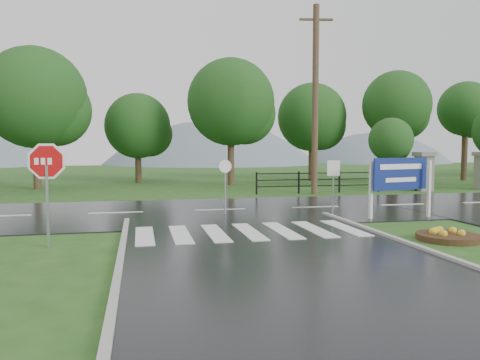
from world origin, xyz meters
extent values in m
plane|color=#25501A|center=(0.00, 0.00, 0.00)|extent=(120.00, 120.00, 0.00)
cube|color=black|center=(0.00, 10.00, 0.00)|extent=(90.00, 8.00, 0.04)
cube|color=silver|center=(-3.00, 5.00, 0.06)|extent=(0.50, 2.80, 0.02)
cube|color=silver|center=(-2.00, 5.00, 0.06)|extent=(0.50, 2.80, 0.02)
cube|color=silver|center=(-1.00, 5.00, 0.06)|extent=(0.50, 2.80, 0.02)
cube|color=silver|center=(0.00, 5.00, 0.06)|extent=(0.50, 2.80, 0.02)
cube|color=silver|center=(1.00, 5.00, 0.06)|extent=(0.50, 2.80, 0.02)
cube|color=silver|center=(2.00, 5.00, 0.06)|extent=(0.50, 2.80, 0.02)
cube|color=silver|center=(3.00, 5.00, 0.06)|extent=(0.50, 2.80, 0.02)
cube|color=gray|center=(13.00, 16.00, 1.00)|extent=(0.80, 0.80, 2.00)
cube|color=#6B6659|center=(13.00, 16.00, 2.12)|extent=(1.00, 1.00, 0.24)
cube|color=black|center=(7.75, 16.00, 0.40)|extent=(9.50, 0.05, 0.05)
cube|color=black|center=(7.75, 16.00, 0.75)|extent=(9.50, 0.05, 0.05)
cube|color=black|center=(7.75, 16.00, 1.10)|extent=(9.50, 0.05, 0.05)
cube|color=black|center=(3.00, 16.00, 0.60)|extent=(0.08, 0.08, 1.20)
cube|color=black|center=(12.50, 16.00, 0.60)|extent=(0.08, 0.08, 1.20)
sphere|color=slate|center=(8.00, 65.00, -17.28)|extent=(48.00, 48.00, 48.00)
sphere|color=slate|center=(36.00, 65.00, -12.96)|extent=(36.00, 36.00, 36.00)
cube|color=#939399|center=(-5.37, 4.21, 1.03)|extent=(0.06, 0.06, 2.06)
cylinder|color=white|center=(-5.37, 4.22, 2.17)|extent=(1.24, 0.06, 1.24)
cylinder|color=#B60C0F|center=(-5.37, 4.21, 2.17)|extent=(1.08, 0.07, 1.08)
cube|color=silver|center=(4.71, 6.63, 1.02)|extent=(0.12, 0.12, 2.05)
cube|color=silver|center=(6.96, 6.63, 1.02)|extent=(0.12, 0.12, 2.05)
cube|color=navy|center=(5.83, 6.63, 1.59)|extent=(2.39, 0.67, 1.13)
cube|color=white|center=(5.83, 6.60, 1.84)|extent=(1.89, 0.50, 0.18)
cube|color=white|center=(5.83, 6.60, 1.38)|extent=(1.39, 0.37, 0.15)
cylinder|color=#332111|center=(5.04, 2.91, 0.08)|extent=(1.67, 1.67, 0.17)
cube|color=#939399|center=(3.70, 7.53, 0.96)|extent=(0.04, 0.04, 1.92)
cube|color=white|center=(3.70, 7.51, 1.77)|extent=(0.45, 0.10, 0.55)
cylinder|color=#939399|center=(-0.02, 8.81, 0.95)|extent=(0.06, 0.06, 1.91)
cylinder|color=white|center=(-0.02, 8.79, 1.81)|extent=(0.48, 0.07, 0.48)
cylinder|color=#473523|center=(6.08, 15.50, 4.99)|extent=(0.33, 0.33, 9.99)
cube|color=brown|center=(6.08, 15.50, 9.21)|extent=(1.77, 0.42, 0.11)
cylinder|color=#3D2B1C|center=(11.71, 17.50, 1.24)|extent=(0.39, 0.39, 2.47)
sphere|color=#164214|center=(11.71, 17.50, 2.97)|extent=(2.65, 2.65, 2.65)
camera|label=1|loc=(-3.11, -8.14, 2.51)|focal=35.00mm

